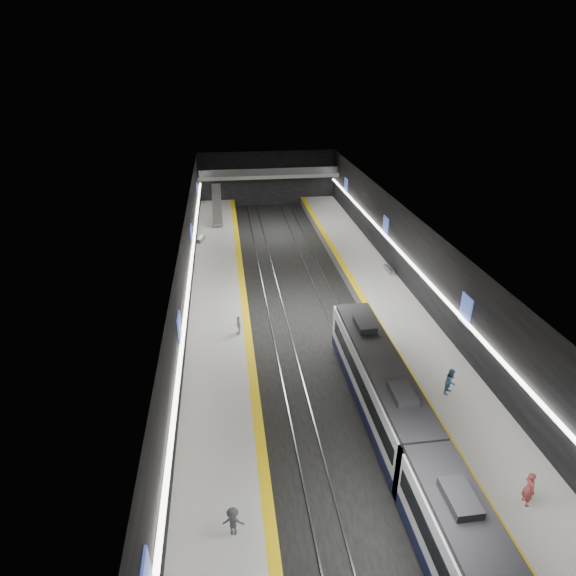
{
  "coord_description": "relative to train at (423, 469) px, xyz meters",
  "views": [
    {
      "loc": [
        -6.53,
        -35.76,
        20.85
      ],
      "look_at": [
        -1.41,
        1.82,
        2.2
      ],
      "focal_mm": 30.0,
      "sensor_mm": 36.0,
      "label": 1
    }
  ],
  "objects": [
    {
      "name": "ground",
      "position": [
        -2.5,
        19.31,
        -2.2
      ],
      "size": [
        70.0,
        70.0,
        0.0
      ],
      "primitive_type": "plane",
      "color": "black",
      "rests_on": "ground"
    },
    {
      "name": "ceiling",
      "position": [
        -2.5,
        19.31,
        5.8
      ],
      "size": [
        20.0,
        70.0,
        0.04
      ],
      "primitive_type": "cube",
      "rotation": [
        3.14,
        0.0,
        0.0
      ],
      "color": "beige",
      "rests_on": "wall_left"
    },
    {
      "name": "wall_left",
      "position": [
        -12.5,
        19.31,
        1.8
      ],
      "size": [
        0.04,
        70.0,
        8.0
      ],
      "primitive_type": "cube",
      "color": "black",
      "rests_on": "ground"
    },
    {
      "name": "wall_right",
      "position": [
        7.5,
        19.31,
        1.8
      ],
      "size": [
        0.04,
        70.0,
        8.0
      ],
      "primitive_type": "cube",
      "color": "black",
      "rests_on": "ground"
    },
    {
      "name": "wall_back",
      "position": [
        -2.5,
        54.31,
        1.8
      ],
      "size": [
        20.0,
        0.04,
        8.0
      ],
      "primitive_type": "cube",
      "color": "black",
      "rests_on": "ground"
    },
    {
      "name": "platform_left",
      "position": [
        -10.0,
        19.31,
        -1.7
      ],
      "size": [
        5.0,
        70.0,
        1.0
      ],
      "primitive_type": "cube",
      "color": "slate",
      "rests_on": "ground"
    },
    {
      "name": "tile_surface_left",
      "position": [
        -10.0,
        19.31,
        -1.19
      ],
      "size": [
        5.0,
        70.0,
        0.02
      ],
      "primitive_type": "cube",
      "color": "#B8B8B2",
      "rests_on": "platform_left"
    },
    {
      "name": "tactile_strip_left",
      "position": [
        -7.8,
        19.31,
        -1.18
      ],
      "size": [
        0.6,
        70.0,
        0.02
      ],
      "primitive_type": "cube",
      "color": "yellow",
      "rests_on": "platform_left"
    },
    {
      "name": "platform_right",
      "position": [
        5.0,
        19.31,
        -1.7
      ],
      "size": [
        5.0,
        70.0,
        1.0
      ],
      "primitive_type": "cube",
      "color": "slate",
      "rests_on": "ground"
    },
    {
      "name": "tile_surface_right",
      "position": [
        5.0,
        19.31,
        -1.19
      ],
      "size": [
        5.0,
        70.0,
        0.02
      ],
      "primitive_type": "cube",
      "color": "#B8B8B2",
      "rests_on": "platform_right"
    },
    {
      "name": "tactile_strip_right",
      "position": [
        2.8,
        19.31,
        -1.18
      ],
      "size": [
        0.6,
        70.0,
        0.02
      ],
      "primitive_type": "cube",
      "color": "yellow",
      "rests_on": "platform_right"
    },
    {
      "name": "rails",
      "position": [
        -2.5,
        19.31,
        -2.14
      ],
      "size": [
        6.52,
        70.0,
        0.12
      ],
      "color": "gray",
      "rests_on": "ground"
    },
    {
      "name": "train",
      "position": [
        0.0,
        0.0,
        0.0
      ],
      "size": [
        2.69,
        29.43,
        3.6
      ],
      "color": "#0E1336",
      "rests_on": "ground"
    },
    {
      "name": "ad_posters",
      "position": [
        -2.5,
        20.31,
        2.3
      ],
      "size": [
        19.94,
        53.5,
        2.2
      ],
      "color": "#3C51B5",
      "rests_on": "wall_left"
    },
    {
      "name": "cove_light_left",
      "position": [
        -12.3,
        19.31,
        1.6
      ],
      "size": [
        0.25,
        68.6,
        0.12
      ],
      "primitive_type": "cube",
      "color": "white",
      "rests_on": "wall_left"
    },
    {
      "name": "cove_light_right",
      "position": [
        7.3,
        19.31,
        1.6
      ],
      "size": [
        0.25,
        68.6,
        0.12
      ],
      "primitive_type": "cube",
      "color": "white",
      "rests_on": "wall_right"
    },
    {
      "name": "mezzanine_bridge",
      "position": [
        -2.5,
        52.24,
        2.84
      ],
      "size": [
        20.0,
        3.0,
        1.5
      ],
      "color": "gray",
      "rests_on": "wall_left"
    },
    {
      "name": "escalator",
      "position": [
        -10.0,
        45.31,
        0.7
      ],
      "size": [
        1.2,
        7.5,
        3.92
      ],
      "primitive_type": "cube",
      "rotation": [
        0.44,
        0.0,
        0.0
      ],
      "color": "#99999E",
      "rests_on": "platform_left"
    },
    {
      "name": "bench_left_far",
      "position": [
        -12.0,
        37.37,
        -0.96
      ],
      "size": [
        1.07,
        2.02,
        0.48
      ],
      "primitive_type": "cube",
      "rotation": [
        0.0,
        0.0,
        -0.29
      ],
      "color": "#99999E",
      "rests_on": "platform_left"
    },
    {
      "name": "bench_right_far",
      "position": [
        7.0,
        25.9,
        -0.97
      ],
      "size": [
        0.59,
        1.84,
        0.44
      ],
      "primitive_type": "cube",
      "rotation": [
        0.0,
        0.0,
        0.05
      ],
      "color": "#99999E",
      "rests_on": "platform_right"
    },
    {
      "name": "passenger_right_a",
      "position": [
        4.69,
        -1.7,
        -0.21
      ],
      "size": [
        0.51,
        0.74,
        1.96
      ],
      "primitive_type": "imported",
      "rotation": [
        0.0,
        0.0,
        1.52
      ],
      "color": "#B54348",
      "rests_on": "platform_right"
    },
    {
      "name": "passenger_right_b",
      "position": [
        4.69,
        6.89,
        -0.3
      ],
      "size": [
        1.1,
        1.08,
        1.79
      ],
      "primitive_type": "imported",
      "rotation": [
        0.0,
        0.0,
        0.71
      ],
      "color": "teal",
      "rests_on": "platform_right"
    },
    {
      "name": "passenger_left_a",
      "position": [
        -8.5,
        16.03,
        -0.41
      ],
      "size": [
        0.6,
        0.98,
        1.56
      ],
      "primitive_type": "imported",
      "rotation": [
        0.0,
        0.0,
        -1.32
      ],
      "color": "silver",
      "rests_on": "platform_left"
    },
    {
      "name": "passenger_left_b",
      "position": [
        -9.49,
        -1.41,
        -0.43
      ],
      "size": [
        1.07,
        0.73,
        1.53
      ],
      "primitive_type": "imported",
      "rotation": [
        0.0,
        0.0,
        2.97
      ],
      "color": "#404248",
      "rests_on": "platform_left"
    }
  ]
}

